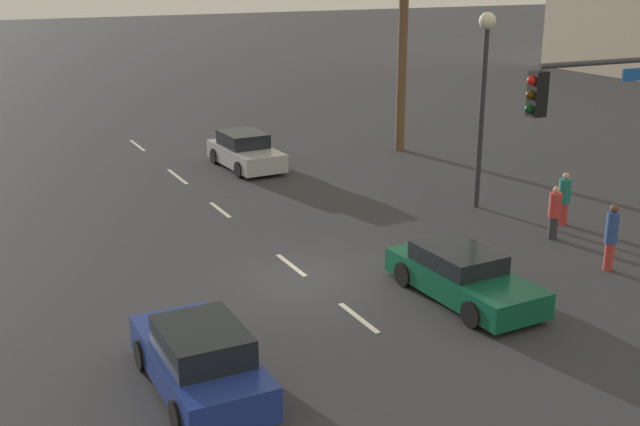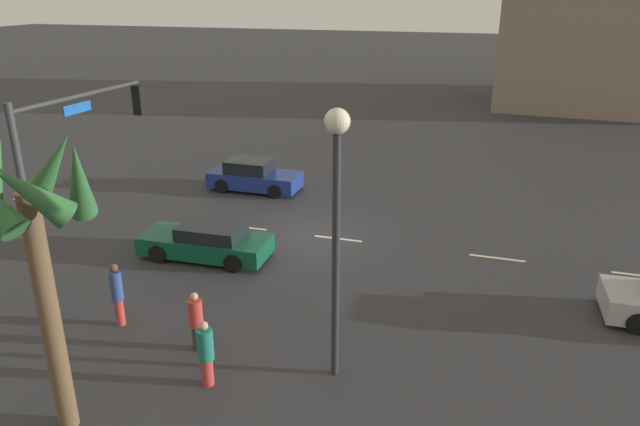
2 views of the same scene
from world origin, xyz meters
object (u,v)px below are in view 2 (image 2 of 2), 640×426
object	(u,v)px
car_0	(207,242)
car_2	(254,176)
streetlamp	(336,199)
pedestrian_1	(117,293)
traffic_signal	(73,161)
pedestrian_2	(206,352)
palm_tree_0	(39,221)
pedestrian_0	(196,320)

from	to	relation	value
car_0	car_2	size ratio (longest dim) A/B	1.08
streetlamp	pedestrian_1	world-z (taller)	streetlamp
traffic_signal	pedestrian_1	distance (m)	3.98
traffic_signal	pedestrian_2	xyz separation A→B (m)	(-5.47, 2.98, -3.38)
palm_tree_0	car_0	bearing A→B (deg)	-82.27
pedestrian_0	pedestrian_1	bearing A→B (deg)	-9.51
pedestrian_0	pedestrian_2	xyz separation A→B (m)	(-0.93, 1.26, 0.03)
traffic_signal	pedestrian_0	distance (m)	5.93
pedestrian_1	pedestrian_2	size ratio (longest dim) A/B	1.09
streetlamp	palm_tree_0	distance (m)	5.98
traffic_signal	palm_tree_0	xyz separation A→B (m)	(-3.30, 5.03, 0.46)
car_2	pedestrian_0	distance (m)	13.03
car_2	traffic_signal	distance (m)	11.39
car_0	pedestrian_0	world-z (taller)	pedestrian_0
pedestrian_2	palm_tree_0	distance (m)	4.87
car_2	pedestrian_0	bearing A→B (deg)	106.68
streetlamp	pedestrian_1	distance (m)	7.30
streetlamp	pedestrian_0	xyz separation A→B (m)	(3.71, 0.04, -3.69)
car_0	car_2	bearing A→B (deg)	-79.48
car_0	palm_tree_0	distance (m)	9.52
car_0	palm_tree_0	xyz separation A→B (m)	(-1.15, 8.49, 4.15)
traffic_signal	pedestrian_2	world-z (taller)	traffic_signal
pedestrian_1	traffic_signal	bearing A→B (deg)	-34.14
car_2	streetlamp	distance (m)	15.02
car_0	car_2	distance (m)	7.43
pedestrian_1	pedestrian_2	distance (m)	3.98
streetlamp	pedestrian_2	world-z (taller)	streetlamp
streetlamp	palm_tree_0	size ratio (longest dim) A/B	1.02
traffic_signal	streetlamp	world-z (taller)	streetlamp
car_0	pedestrian_2	xyz separation A→B (m)	(-3.32, 6.44, 0.31)
streetlamp	pedestrian_2	distance (m)	4.78
streetlamp	car_0	bearing A→B (deg)	-40.12
traffic_signal	pedestrian_1	bearing A→B (deg)	145.86
pedestrian_2	pedestrian_0	bearing A→B (deg)	-53.49
traffic_signal	streetlamp	distance (m)	8.42
pedestrian_2	pedestrian_1	bearing A→B (deg)	-25.41
pedestrian_2	car_2	bearing A→B (deg)	-71.22
palm_tree_0	pedestrian_1	bearing A→B (deg)	-69.24
palm_tree_0	streetlamp	bearing A→B (deg)	-145.81
pedestrian_2	palm_tree_0	bearing A→B (deg)	43.50
car_2	palm_tree_0	size ratio (longest dim) A/B	0.66
pedestrian_1	palm_tree_0	world-z (taller)	palm_tree_0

